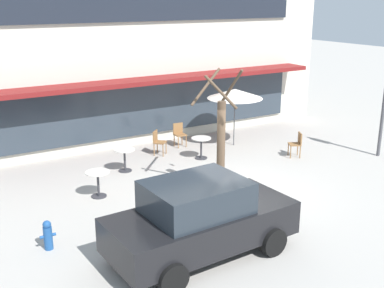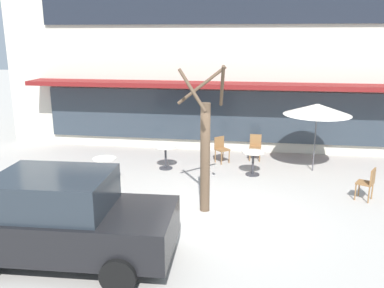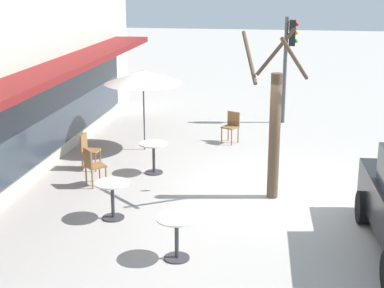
# 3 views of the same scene
# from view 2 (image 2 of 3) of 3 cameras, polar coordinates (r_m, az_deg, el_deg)

# --- Properties ---
(ground_plane) EXTENTS (80.00, 80.00, 0.00)m
(ground_plane) POSITION_cam_2_polar(r_m,az_deg,el_deg) (9.97, 2.32, -10.25)
(ground_plane) COLOR #ADA8A0
(building_facade) EXTENTS (17.35, 9.10, 7.21)m
(building_facade) POSITION_cam_2_polar(r_m,az_deg,el_deg) (18.97, 5.94, 12.94)
(building_facade) COLOR beige
(building_facade) RESTS_ON ground
(cafe_table_near_wall) EXTENTS (0.70, 0.70, 0.76)m
(cafe_table_near_wall) POSITION_cam_2_polar(r_m,az_deg,el_deg) (12.30, -12.16, -3.04)
(cafe_table_near_wall) COLOR #333338
(cafe_table_near_wall) RESTS_ON ground
(cafe_table_streetside) EXTENTS (0.70, 0.70, 0.76)m
(cafe_table_streetside) POSITION_cam_2_polar(r_m,az_deg,el_deg) (13.31, -3.73, -1.35)
(cafe_table_streetside) COLOR #333338
(cafe_table_streetside) RESTS_ON ground
(cafe_table_by_tree) EXTENTS (0.70, 0.70, 0.76)m
(cafe_table_by_tree) POSITION_cam_2_polar(r_m,az_deg,el_deg) (12.82, 8.56, -2.12)
(cafe_table_by_tree) COLOR #333338
(cafe_table_by_tree) RESTS_ON ground
(patio_umbrella_green_folded) EXTENTS (2.10, 2.10, 2.20)m
(patio_umbrella_green_folded) POSITION_cam_2_polar(r_m,az_deg,el_deg) (13.30, 17.19, 4.67)
(patio_umbrella_green_folded) COLOR #4C4C51
(patio_umbrella_green_folded) RESTS_ON ground
(cafe_chair_0) EXTENTS (0.54, 0.54, 0.89)m
(cafe_chair_0) POSITION_cam_2_polar(r_m,az_deg,el_deg) (11.70, 23.47, -4.87)
(cafe_chair_0) COLOR olive
(cafe_chair_0) RESTS_ON ground
(cafe_chair_1) EXTENTS (0.57, 0.57, 0.89)m
(cafe_chair_1) POSITION_cam_2_polar(r_m,az_deg,el_deg) (14.00, 4.09, -0.49)
(cafe_chair_1) COLOR olive
(cafe_chair_1) RESTS_ON ground
(cafe_chair_2) EXTENTS (0.42, 0.42, 0.89)m
(cafe_chair_2) POSITION_cam_2_polar(r_m,az_deg,el_deg) (14.44, 8.88, -0.15)
(cafe_chair_2) COLOR olive
(cafe_chair_2) RESTS_ON ground
(parked_sedan) EXTENTS (4.28, 2.16, 1.76)m
(parked_sedan) POSITION_cam_2_polar(r_m,az_deg,el_deg) (8.24, -17.80, -9.90)
(parked_sedan) COLOR black
(parked_sedan) RESTS_ON ground
(street_tree) EXTENTS (1.24, 1.44, 3.62)m
(street_tree) POSITION_cam_2_polar(r_m,az_deg,el_deg) (9.82, 1.85, -0.67)
(street_tree) COLOR brown
(street_tree) RESTS_ON ground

